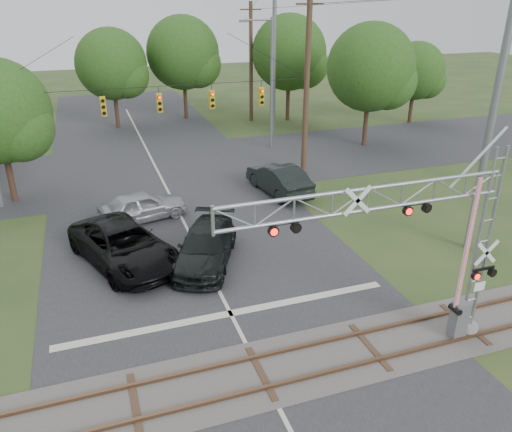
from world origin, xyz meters
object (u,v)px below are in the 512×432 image
object	(u,v)px
traffic_signal_span	(175,96)
pickup_black	(124,245)
crossing_gantry	(413,239)
streetlight	(269,78)
sedan_silver	(143,206)
car_dark	(206,247)

from	to	relation	value
traffic_signal_span	pickup_black	bearing A→B (deg)	-115.38
crossing_gantry	streetlight	xyz separation A→B (m)	(4.45, 24.80, 1.21)
pickup_black	streetlight	size ratio (longest dim) A/B	0.67
sedan_silver	streetlight	world-z (taller)	streetlight
sedan_silver	pickup_black	bearing A→B (deg)	149.81
pickup_black	streetlight	world-z (taller)	streetlight
traffic_signal_span	sedan_silver	distance (m)	7.23
pickup_black	sedan_silver	bearing A→B (deg)	52.33
pickup_black	sedan_silver	world-z (taller)	pickup_black
car_dark	pickup_black	bearing A→B (deg)	-173.63
crossing_gantry	sedan_silver	bearing A→B (deg)	116.26
pickup_black	streetlight	distance (m)	20.62
crossing_gantry	sedan_silver	distance (m)	15.87
traffic_signal_span	streetlight	xyz separation A→B (m)	(8.40, 6.44, -0.23)
sedan_silver	streetlight	size ratio (longest dim) A/B	0.48
car_dark	sedan_silver	distance (m)	6.16
traffic_signal_span	car_dark	size ratio (longest dim) A/B	3.45
crossing_gantry	car_dark	xyz separation A→B (m)	(-4.80, 8.09, -3.44)
crossing_gantry	traffic_signal_span	bearing A→B (deg)	102.16
crossing_gantry	pickup_black	xyz separation A→B (m)	(-8.29, 9.24, -3.35)
traffic_signal_span	crossing_gantry	bearing A→B (deg)	-77.84
pickup_black	sedan_silver	distance (m)	4.88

